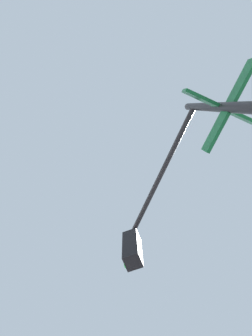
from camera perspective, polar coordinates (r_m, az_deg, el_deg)
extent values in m
cylinder|color=black|center=(4.29, 8.49, -1.83)|extent=(1.97, 1.91, 0.09)
cube|color=black|center=(4.36, 1.54, -19.14)|extent=(0.28, 0.28, 0.80)
sphere|color=red|center=(4.65, 0.67, -18.81)|extent=(0.18, 0.18, 0.18)
sphere|color=orange|center=(4.44, 0.71, -20.61)|extent=(0.18, 0.18, 0.18)
sphere|color=green|center=(4.24, 0.76, -22.59)|extent=(0.18, 0.18, 0.18)
cube|color=#0F5128|center=(2.93, 23.88, 13.50)|extent=(0.82, 0.79, 0.20)
cube|color=#0F5128|center=(3.14, 22.26, 13.69)|extent=(0.72, 0.75, 0.20)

